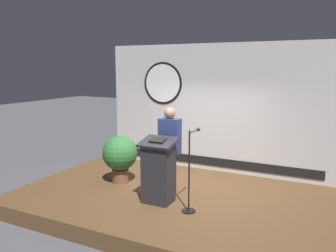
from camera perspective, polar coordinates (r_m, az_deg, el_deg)
name	(u,v)px	position (r m, az deg, el deg)	size (l,w,h in m)	color
ground_plane	(182,209)	(7.02, 2.28, -13.55)	(40.00, 40.00, 0.00)	#4C4C51
stage_platform	(182,201)	(6.96, 2.29, -12.42)	(6.40, 4.00, 0.30)	brown
banner_display	(213,108)	(8.23, 7.53, 2.92)	(5.55, 0.12, 3.02)	silver
podium	(158,171)	(6.34, -1.64, -7.50)	(0.64, 0.50, 1.22)	#26262B
speaker_person	(170,150)	(6.67, 0.29, -4.06)	(0.40, 0.26, 1.72)	black
microphone_stand	(190,183)	(6.01, 3.71, -9.40)	(0.24, 0.56, 1.44)	black
potted_plant	(120,155)	(7.49, -8.00, -4.78)	(0.75, 0.75, 1.03)	brown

